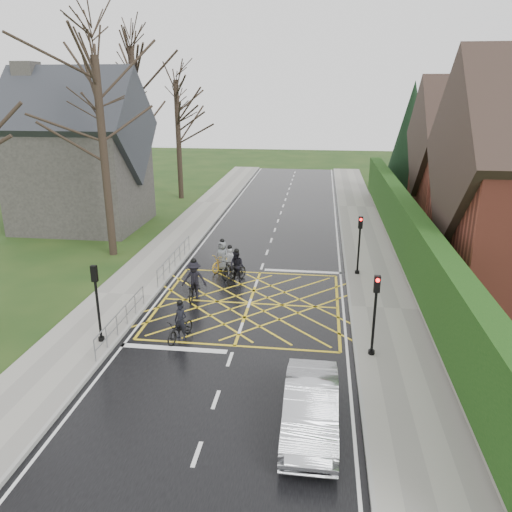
% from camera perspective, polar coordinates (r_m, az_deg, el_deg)
% --- Properties ---
extents(ground, '(120.00, 120.00, 0.00)m').
position_cam_1_polar(ground, '(22.92, -0.76, -5.44)').
color(ground, black).
rests_on(ground, ground).
extents(road, '(9.00, 80.00, 0.01)m').
position_cam_1_polar(road, '(22.92, -0.76, -5.43)').
color(road, black).
rests_on(road, ground).
extents(sidewalk_right, '(3.00, 80.00, 0.15)m').
position_cam_1_polar(sidewalk_right, '(22.89, 14.36, -5.89)').
color(sidewalk_right, gray).
rests_on(sidewalk_right, ground).
extents(sidewalk_left, '(3.00, 80.00, 0.15)m').
position_cam_1_polar(sidewalk_left, '(24.41, -14.89, -4.36)').
color(sidewalk_left, gray).
rests_on(sidewalk_left, ground).
extents(stone_wall, '(0.50, 38.00, 0.70)m').
position_cam_1_polar(stone_wall, '(28.58, 16.58, -0.51)').
color(stone_wall, slate).
rests_on(stone_wall, ground).
extents(hedge, '(0.90, 38.00, 2.80)m').
position_cam_1_polar(hedge, '(28.08, 16.91, 2.86)').
color(hedge, '#11330D').
rests_on(hedge, stone_wall).
extents(house_far, '(9.80, 8.80, 10.30)m').
position_cam_1_polar(house_far, '(40.76, 24.51, 9.99)').
color(house_far, brown).
rests_on(house_far, ground).
extents(conifer, '(4.60, 4.60, 10.00)m').
position_cam_1_polar(conifer, '(47.54, 17.19, 12.61)').
color(conifer, black).
rests_on(conifer, ground).
extents(church, '(8.80, 7.80, 11.00)m').
position_cam_1_polar(church, '(36.91, -19.62, 10.72)').
color(church, '#2D2B28').
rests_on(church, ground).
extents(tree_near, '(9.24, 9.24, 11.44)m').
position_cam_1_polar(tree_near, '(29.31, -17.38, 15.03)').
color(tree_near, black).
rests_on(tree_near, ground).
extents(tree_mid, '(10.08, 10.08, 12.48)m').
position_cam_1_polar(tree_mid, '(37.06, -13.74, 17.05)').
color(tree_mid, black).
rests_on(tree_mid, ground).
extents(tree_far, '(8.40, 8.40, 10.40)m').
position_cam_1_polar(tree_far, '(44.49, -8.98, 15.67)').
color(tree_far, black).
rests_on(tree_far, ground).
extents(railing_south, '(0.05, 5.04, 1.03)m').
position_cam_1_polar(railing_south, '(20.69, -15.13, -6.53)').
color(railing_south, slate).
rests_on(railing_south, ground).
extents(railing_north, '(0.05, 6.04, 1.03)m').
position_cam_1_polar(railing_north, '(27.25, -9.29, 0.08)').
color(railing_north, slate).
rests_on(railing_north, ground).
extents(traffic_light_ne, '(0.24, 0.31, 3.21)m').
position_cam_1_polar(traffic_light_ne, '(26.15, 11.69, 1.15)').
color(traffic_light_ne, black).
rests_on(traffic_light_ne, ground).
extents(traffic_light_se, '(0.24, 0.31, 3.21)m').
position_cam_1_polar(traffic_light_se, '(18.33, 13.38, -6.73)').
color(traffic_light_se, black).
rests_on(traffic_light_se, ground).
extents(traffic_light_sw, '(0.24, 0.31, 3.21)m').
position_cam_1_polar(traffic_light_sw, '(19.69, -17.64, -5.30)').
color(traffic_light_sw, black).
rests_on(traffic_light_sw, ground).
extents(cyclist_rear, '(1.09, 1.79, 1.65)m').
position_cam_1_polar(cyclist_rear, '(19.83, -8.63, -8.00)').
color(cyclist_rear, black).
rests_on(cyclist_rear, ground).
extents(cyclist_back, '(1.14, 1.82, 1.77)m').
position_cam_1_polar(cyclist_back, '(25.16, -2.23, -1.55)').
color(cyclist_back, black).
rests_on(cyclist_back, ground).
extents(cyclist_mid, '(1.19, 2.04, 1.95)m').
position_cam_1_polar(cyclist_mid, '(23.45, -7.08, -3.13)').
color(cyclist_mid, black).
rests_on(cyclist_mid, ground).
extents(cyclist_front, '(1.00, 1.79, 1.73)m').
position_cam_1_polar(cyclist_front, '(25.87, -3.01, -1.06)').
color(cyclist_front, black).
rests_on(cyclist_front, ground).
extents(cyclist_lead, '(1.29, 1.90, 1.75)m').
position_cam_1_polar(cyclist_lead, '(26.90, -3.87, -0.37)').
color(cyclist_lead, gold).
rests_on(cyclist_lead, ground).
extents(car, '(1.53, 4.37, 1.44)m').
position_cam_1_polar(car, '(14.93, 6.28, -16.85)').
color(car, '#AFB1B6').
rests_on(car, ground).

